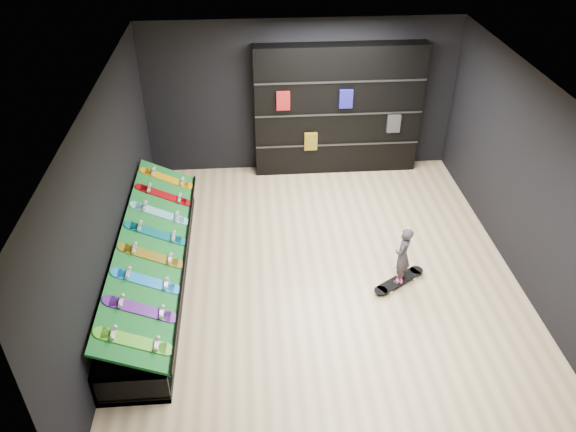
{
  "coord_description": "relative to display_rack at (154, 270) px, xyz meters",
  "views": [
    {
      "loc": [
        -1.02,
        -6.66,
        5.7
      ],
      "look_at": [
        -0.5,
        0.2,
        1.0
      ],
      "focal_mm": 35.0,
      "sensor_mm": 36.0,
      "label": 1
    }
  ],
  "objects": [
    {
      "name": "display_board_0",
      "position": [
        0.06,
        -1.9,
        0.49
      ],
      "size": [
        0.93,
        0.22,
        0.5
      ],
      "primitive_type": null,
      "rotation": [
        0.0,
        0.44,
        0.0
      ],
      "color": "green",
      "rests_on": "turf_ramp"
    },
    {
      "name": "display_board_6",
      "position": [
        0.06,
        1.36,
        0.49
      ],
      "size": [
        0.93,
        0.22,
        0.5
      ],
      "primitive_type": null,
      "rotation": [
        0.0,
        0.44,
        0.0
      ],
      "color": "red",
      "rests_on": "turf_ramp"
    },
    {
      "name": "display_board_4",
      "position": [
        0.06,
        0.27,
        0.49
      ],
      "size": [
        0.93,
        0.22,
        0.5
      ],
      "primitive_type": null,
      "rotation": [
        0.0,
        0.44,
        0.0
      ],
      "color": "#0C8C99",
      "rests_on": "turf_ramp"
    },
    {
      "name": "child",
      "position": [
        3.71,
        -0.31,
        0.12
      ],
      "size": [
        0.23,
        0.26,
        0.56
      ],
      "primitive_type": "imported",
      "rotation": [
        0.0,
        0.0,
        -2.09
      ],
      "color": "black",
      "rests_on": "floor_skateboard"
    },
    {
      "name": "display_board_5",
      "position": [
        0.06,
        0.81,
        0.49
      ],
      "size": [
        0.93,
        0.22,
        0.5
      ],
      "primitive_type": null,
      "rotation": [
        0.0,
        0.44,
        0.0
      ],
      "color": "#0CB2E5",
      "rests_on": "turf_ramp"
    },
    {
      "name": "display_rack",
      "position": [
        0.0,
        0.0,
        0.0
      ],
      "size": [
        0.9,
        4.5,
        0.5
      ],
      "primitive_type": null,
      "color": "black",
      "rests_on": "ground"
    },
    {
      "name": "display_board_7",
      "position": [
        0.06,
        1.9,
        0.49
      ],
      "size": [
        0.93,
        0.22,
        0.5
      ],
      "primitive_type": null,
      "rotation": [
        0.0,
        0.44,
        0.0
      ],
      "color": "yellow",
      "rests_on": "turf_ramp"
    },
    {
      "name": "floor_skateboard",
      "position": [
        3.71,
        -0.31,
        -0.21
      ],
      "size": [
        0.94,
        0.72,
        0.09
      ],
      "primitive_type": null,
      "rotation": [
        0.0,
        0.0,
        0.57
      ],
      "color": "black",
      "rests_on": "ground"
    },
    {
      "name": "display_board_1",
      "position": [
        0.06,
        -1.36,
        0.49
      ],
      "size": [
        0.93,
        0.22,
        0.5
      ],
      "primitive_type": null,
      "rotation": [
        0.0,
        0.44,
        0.0
      ],
      "color": "purple",
      "rests_on": "turf_ramp"
    },
    {
      "name": "ceiling",
      "position": [
        2.55,
        0.0,
        2.75
      ],
      "size": [
        6.0,
        7.0,
        0.01
      ],
      "primitive_type": "cube",
      "color": "white",
      "rests_on": "ground"
    },
    {
      "name": "wall_front",
      "position": [
        2.55,
        -3.5,
        1.25
      ],
      "size": [
        6.0,
        0.02,
        3.0
      ],
      "primitive_type": "cube",
      "color": "black",
      "rests_on": "ground"
    },
    {
      "name": "back_shelving",
      "position": [
        3.25,
        3.32,
        1.03
      ],
      "size": [
        3.21,
        0.37,
        2.57
      ],
      "primitive_type": "cube",
      "color": "black",
      "rests_on": "ground"
    },
    {
      "name": "display_board_2",
      "position": [
        0.06,
        -0.81,
        0.49
      ],
      "size": [
        0.93,
        0.22,
        0.5
      ],
      "primitive_type": null,
      "rotation": [
        0.0,
        0.44,
        0.0
      ],
      "color": "blue",
      "rests_on": "turf_ramp"
    },
    {
      "name": "wall_back",
      "position": [
        2.55,
        3.5,
        1.25
      ],
      "size": [
        6.0,
        0.02,
        3.0
      ],
      "primitive_type": "cube",
      "color": "black",
      "rests_on": "ground"
    },
    {
      "name": "turf_ramp",
      "position": [
        0.05,
        0.0,
        0.46
      ],
      "size": [
        0.92,
        4.5,
        0.46
      ],
      "primitive_type": "cube",
      "rotation": [
        0.0,
        0.44,
        0.0
      ],
      "color": "#0E5A1E",
      "rests_on": "display_rack"
    },
    {
      "name": "wall_left",
      "position": [
        -0.45,
        0.0,
        1.25
      ],
      "size": [
        0.02,
        7.0,
        3.0
      ],
      "primitive_type": "cube",
      "color": "black",
      "rests_on": "ground"
    },
    {
      "name": "display_board_3",
      "position": [
        0.06,
        -0.27,
        0.49
      ],
      "size": [
        0.93,
        0.22,
        0.5
      ],
      "primitive_type": null,
      "rotation": [
        0.0,
        0.44,
        0.0
      ],
      "color": "yellow",
      "rests_on": "turf_ramp"
    },
    {
      "name": "floor",
      "position": [
        2.55,
        0.0,
        -0.25
      ],
      "size": [
        6.0,
        7.0,
        0.01
      ],
      "primitive_type": "cube",
      "color": "beige",
      "rests_on": "ground"
    },
    {
      "name": "wall_right",
      "position": [
        5.55,
        0.0,
        1.25
      ],
      "size": [
        0.02,
        7.0,
        3.0
      ],
      "primitive_type": "cube",
      "color": "black",
      "rests_on": "ground"
    }
  ]
}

